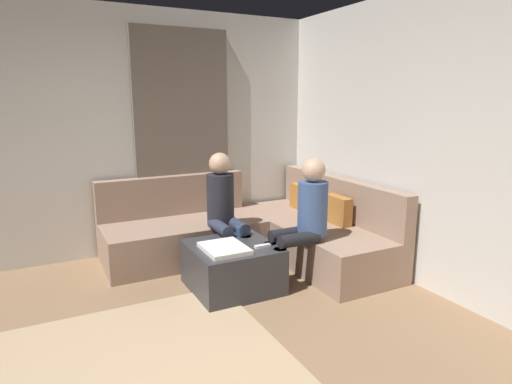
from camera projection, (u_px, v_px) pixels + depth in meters
wall_back at (510, 151)px, 3.28m from camera, size 6.00×0.12×2.70m
wall_left at (59, 136)px, 4.53m from camera, size 0.12×6.00×2.70m
curtain_panel at (183, 141)px, 5.05m from camera, size 0.06×1.10×2.50m
sectional_couch at (257, 233)px, 4.85m from camera, size 2.10×2.55×0.87m
ottoman at (232, 267)px, 4.05m from camera, size 0.76×0.76×0.42m
folded_blanket at (224, 248)px, 3.86m from camera, size 0.44×0.36×0.04m
coffee_mug at (240, 231)px, 4.27m from camera, size 0.08×0.08×0.10m
game_remote at (263, 246)px, 3.94m from camera, size 0.05×0.15×0.02m
person_on_couch_back at (304, 217)px, 4.07m from camera, size 0.30×0.60×1.20m
person_on_couch_side at (224, 207)px, 4.43m from camera, size 0.60×0.30×1.20m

